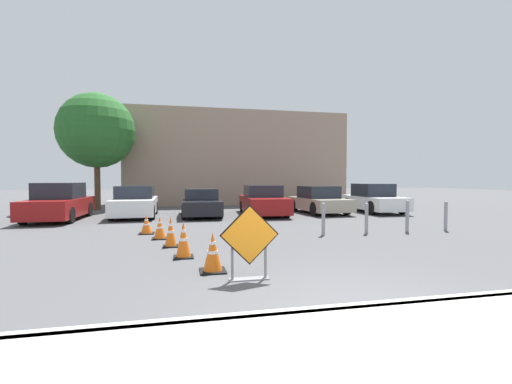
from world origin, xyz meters
name	(u,v)px	position (x,y,z in m)	size (l,w,h in m)	color
ground_plane	(237,222)	(0.00, 10.00, 0.00)	(96.00, 96.00, 0.00)	#4C4C4F
sidewalk_strip	(437,368)	(0.00, -1.37, 0.07)	(23.04, 2.75, 0.14)	#ADAAA3
curb_lip	(359,310)	(0.00, 0.00, 0.07)	(23.04, 0.20, 0.14)	#ADAAA3
road_closed_sign	(249,241)	(-1.07, 1.82, 0.69)	(1.04, 0.20, 1.32)	black
traffic_cone_nearest	(213,253)	(-1.65, 2.51, 0.36)	(0.49, 0.49, 0.75)	black
traffic_cone_second	(183,240)	(-2.19, 3.83, 0.40)	(0.44, 0.44, 0.82)	black
traffic_cone_third	(171,232)	(-2.50, 5.15, 0.38)	(0.40, 0.40, 0.79)	black
traffic_cone_fourth	(160,228)	(-2.85, 6.41, 0.32)	(0.46, 0.46, 0.67)	black
traffic_cone_fifth	(146,225)	(-3.33, 7.48, 0.29)	(0.48, 0.48, 0.60)	black
parked_car_nearest	(59,203)	(-7.36, 12.16, 0.73)	(1.88, 4.43, 1.60)	maroon
parked_car_second	(135,203)	(-4.34, 12.75, 0.66)	(1.96, 4.14, 1.44)	white
parked_car_third	(201,203)	(-1.32, 12.47, 0.61)	(1.83, 4.08, 1.30)	black
parked_car_fourth	(263,201)	(1.71, 12.46, 0.67)	(2.07, 4.64, 1.46)	maroon
parked_car_fifth	(319,201)	(4.73, 12.62, 0.65)	(2.12, 4.14, 1.40)	#A39984
parked_car_sixth	(373,199)	(7.76, 12.46, 0.69)	(1.93, 4.21, 1.52)	white
bollard_nearest	(323,218)	(2.11, 6.00, 0.54)	(0.12, 0.12, 1.02)	gray
bollard_second	(367,217)	(3.60, 6.00, 0.52)	(0.12, 0.12, 1.00)	gray
bollard_third	(407,215)	(5.08, 6.00, 0.56)	(0.12, 0.12, 1.07)	gray
bollard_fourth	(446,215)	(6.57, 6.00, 0.53)	(0.12, 0.12, 1.01)	gray
building_facade_backdrop	(236,159)	(1.72, 21.11, 3.22)	(15.23, 5.00, 6.44)	gray
street_tree_behind_lot	(96,131)	(-6.90, 16.94, 4.49)	(4.20, 4.20, 6.60)	#513823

